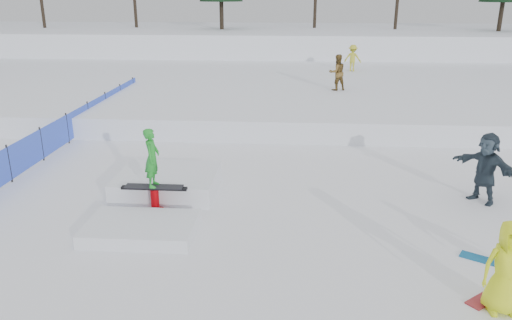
# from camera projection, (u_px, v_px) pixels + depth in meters

# --- Properties ---
(ground) EXTENTS (120.00, 120.00, 0.00)m
(ground) POSITION_uv_depth(u_px,v_px,m) (227.00, 235.00, 11.05)
(ground) COLOR white
(snow_berm) EXTENTS (60.00, 14.00, 2.40)m
(snow_berm) POSITION_uv_depth(u_px,v_px,m) (276.00, 44.00, 38.99)
(snow_berm) COLOR white
(snow_berm) RESTS_ON ground
(snow_midrise) EXTENTS (50.00, 18.00, 0.80)m
(snow_midrise) POSITION_uv_depth(u_px,v_px,m) (266.00, 87.00, 26.03)
(snow_midrise) COLOR white
(snow_midrise) RESTS_ON ground
(safety_fence) EXTENTS (0.05, 16.00, 1.10)m
(safety_fence) POSITION_uv_depth(u_px,v_px,m) (67.00, 128.00, 17.55)
(safety_fence) COLOR blue
(safety_fence) RESTS_ON ground
(walker_olive) EXTENTS (0.96, 0.86, 1.62)m
(walker_olive) POSITION_uv_depth(u_px,v_px,m) (337.00, 72.00, 22.71)
(walker_olive) COLOR brown
(walker_olive) RESTS_ON snow_midrise
(walker_ygreen) EXTENTS (1.07, 0.80, 1.47)m
(walker_ygreen) POSITION_uv_depth(u_px,v_px,m) (353.00, 58.00, 28.18)
(walker_ygreen) COLOR gold
(walker_ygreen) RESTS_ON snow_midrise
(spectator_yellow) EXTENTS (0.81, 0.54, 1.65)m
(spectator_yellow) POSITION_uv_depth(u_px,v_px,m) (507.00, 268.00, 8.19)
(spectator_yellow) COLOR #E6F71B
(spectator_yellow) RESTS_ON ground
(spectator_dark) EXTENTS (1.46, 1.67, 1.83)m
(spectator_dark) POSITION_uv_depth(u_px,v_px,m) (486.00, 168.00, 12.55)
(spectator_dark) COLOR #2B3844
(spectator_dark) RESTS_ON ground
(loose_board_red) EXTENTS (1.27, 1.10, 0.03)m
(loose_board_red) POSITION_uv_depth(u_px,v_px,m) (495.00, 293.00, 8.91)
(loose_board_red) COLOR maroon
(loose_board_red) RESTS_ON ground
(loose_board_teal) EXTENTS (1.34, 0.97, 0.03)m
(loose_board_teal) POSITION_uv_depth(u_px,v_px,m) (497.00, 263.00, 9.88)
(loose_board_teal) COLOR #105685
(loose_board_teal) RESTS_ON ground
(jib_rail_feature) EXTENTS (2.60, 4.40, 2.11)m
(jib_rail_feature) POSITION_uv_depth(u_px,v_px,m) (161.00, 192.00, 12.66)
(jib_rail_feature) COLOR white
(jib_rail_feature) RESTS_ON ground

